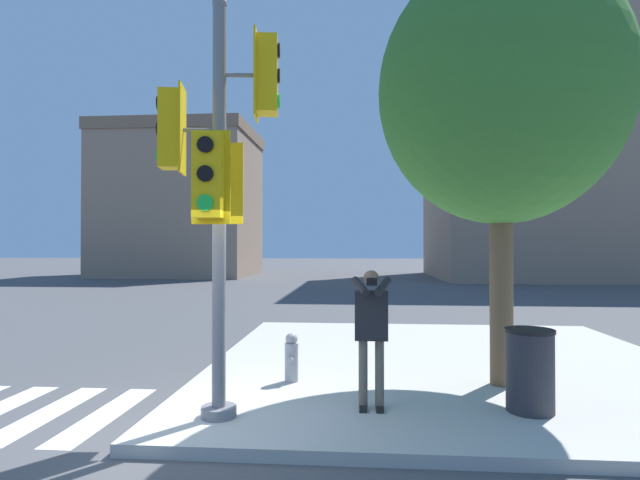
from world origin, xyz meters
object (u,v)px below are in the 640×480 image
street_tree (501,92)px  trash_bin (530,370)px  traffic_signal_pole (219,168)px  fire_hydrant (292,357)px  person_photographer (371,326)px

street_tree → trash_bin: street_tree is taller
traffic_signal_pole → fire_hydrant: size_ratio=6.94×
street_tree → fire_hydrant: 4.90m
street_tree → person_photographer: bearing=-147.1°
person_photographer → street_tree: (1.89, 1.22, 3.19)m
traffic_signal_pole → trash_bin: 4.41m
street_tree → fire_hydrant: street_tree is taller
person_photographer → fire_hydrant: size_ratio=2.38×
traffic_signal_pole → trash_bin: (3.67, 0.48, -2.40)m
traffic_signal_pole → fire_hydrant: traffic_signal_pole is taller
traffic_signal_pole → person_photographer: bearing=13.3°
person_photographer → fire_hydrant: person_photographer is taller
street_tree → trash_bin: size_ratio=6.23×
traffic_signal_pole → street_tree: 4.22m
fire_hydrant → traffic_signal_pole: bearing=-112.1°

